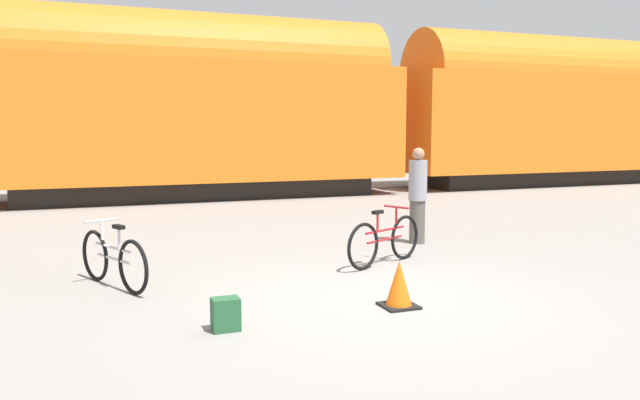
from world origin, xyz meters
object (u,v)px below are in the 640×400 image
Objects in this scene: bicycle_maroon at (385,240)px; backpack at (226,314)px; person_in_grey at (418,195)px; traffic_cone at (399,285)px; bicycle_silver at (113,259)px; freight_train at (199,102)px.

bicycle_maroon is 4.67× the size of backpack.
person_in_grey is 5.04× the size of backpack.
bicycle_maroon is 3.69m from backpack.
traffic_cone is (2.05, 0.10, 0.08)m from backpack.
bicycle_silver reaches higher than traffic_cone.
backpack is 2.06m from traffic_cone.
freight_train reaches higher than bicycle_silver.
freight_train is 9.32m from person_in_grey.
bicycle_maroon is 2.28m from traffic_cone.
bicycle_maroon is at bearing 36.73° from backpack.
traffic_cone is (-0.02, -12.30, -2.56)m from freight_train.
traffic_cone is at bearing 101.13° from person_in_grey.
person_in_grey reaches higher than bicycle_maroon.
bicycle_maroon is 2.89× the size of traffic_cone.
bicycle_silver is 5.46m from person_in_grey.
freight_train is 111.94× the size of backpack.
freight_train is 10.88m from bicycle_silver.
backpack is at bearing -66.79° from bicycle_silver.
bicycle_maroon is at bearing -0.64° from bicycle_silver.
bicycle_maroon is at bearing 89.42° from person_in_grey.
backpack is (-2.95, -2.20, -0.20)m from bicycle_maroon.
backpack is (0.96, -2.25, -0.20)m from bicycle_silver.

